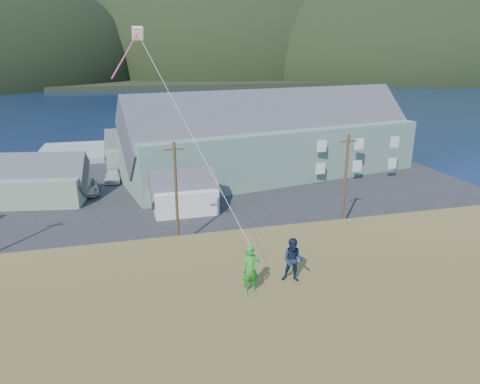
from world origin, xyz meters
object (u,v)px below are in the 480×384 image
object	(u,v)px
lodge	(275,137)
shed_white	(184,193)
shed_palegreen_near	(43,181)
wharf	(124,150)
shed_palegreen_far	(143,150)
kite_flyer_navy	(293,260)
kite_flyer_green	(251,270)

from	to	relation	value
lodge	shed_white	bearing A→B (deg)	-152.86
shed_palegreen_near	shed_white	distance (m)	15.84
wharf	shed_palegreen_near	world-z (taller)	shed_palegreen_near
shed_white	shed_palegreen_far	world-z (taller)	shed_palegreen_far
shed_palegreen_near	shed_white	size ratio (longest dim) A/B	1.44
shed_white	kite_flyer_navy	bearing A→B (deg)	-89.45
shed_palegreen_near	shed_white	bearing A→B (deg)	-15.46
wharf	kite_flyer_navy	distance (m)	58.81
lodge	shed_palegreen_far	bearing A→B (deg)	141.92
wharf	kite_flyer_green	xyz separation A→B (m)	(5.08, -58.30, 7.66)
shed_palegreen_near	shed_palegreen_far	size ratio (longest dim) A/B	0.94
shed_palegreen_far	kite_flyer_green	distance (m)	47.63
shed_palegreen_near	shed_white	world-z (taller)	shed_palegreen_near
shed_palegreen_near	shed_palegreen_far	distance (m)	16.62
lodge	kite_flyer_navy	bearing A→B (deg)	-119.82
wharf	kite_flyer_navy	world-z (taller)	kite_flyer_navy
shed_palegreen_near	shed_palegreen_far	bearing A→B (deg)	57.70
lodge	shed_palegreen_far	xyz separation A→B (m)	(-16.68, 8.30, -2.61)
kite_flyer_green	lodge	bearing A→B (deg)	63.38
shed_palegreen_far	kite_flyer_green	size ratio (longest dim) A/B	5.74
shed_white	kite_flyer_navy	world-z (taller)	kite_flyer_navy
shed_palegreen_far	kite_flyer_green	world-z (taller)	kite_flyer_green
shed_white	shed_palegreen_near	bearing A→B (deg)	154.01
shed_white	kite_flyer_navy	xyz separation A→B (m)	(0.75, -27.79, 5.99)
kite_flyer_navy	shed_white	bearing A→B (deg)	115.46
shed_palegreen_near	kite_flyer_green	bearing A→B (deg)	-59.59
shed_white	lodge	bearing A→B (deg)	37.78
lodge	shed_palegreen_near	distance (m)	28.20
shed_palegreen_near	lodge	bearing A→B (deg)	17.92
shed_palegreen_near	shed_palegreen_far	xyz separation A→B (m)	(11.09, 12.38, 0.14)
kite_flyer_navy	lodge	bearing A→B (deg)	95.73
wharf	shed_palegreen_near	bearing A→B (deg)	-109.31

